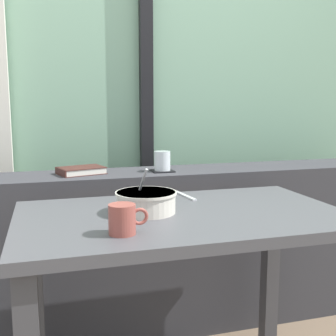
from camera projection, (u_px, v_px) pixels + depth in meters
outdoor_backdrop at (131, 49)px, 2.37m from camera, size 4.80×0.08×2.80m
window_divider_post at (146, 67)px, 2.34m from camera, size 0.07×0.05×2.60m
dark_console_ledge at (155, 251)px, 2.04m from camera, size 2.80×0.31×0.78m
breakfast_table at (183, 248)px, 1.43m from camera, size 1.09×0.64×0.74m
coaster_square at (162, 171)px, 1.96m from camera, size 0.10×0.10×0.00m
juice_glass at (162, 162)px, 1.96m from camera, size 0.08×0.08×0.09m
closed_book at (81, 170)px, 1.89m from camera, size 0.23×0.19×0.03m
soup_bowl at (146, 202)px, 1.40m from camera, size 0.21×0.21×0.15m
fork_utensil at (185, 196)px, 1.65m from camera, size 0.04×0.17×0.01m
ceramic_mug at (123, 219)px, 1.17m from camera, size 0.11×0.08×0.08m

